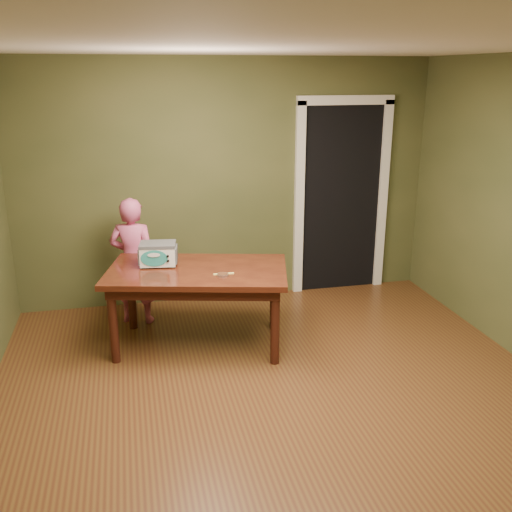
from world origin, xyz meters
name	(u,v)px	position (x,y,z in m)	size (l,w,h in m)	color
floor	(290,419)	(0.00, 0.00, 0.00)	(5.00, 5.00, 0.00)	brown
room_shell	(295,191)	(0.00, 0.00, 1.71)	(4.52, 5.02, 2.61)	brown
doorway	(332,195)	(1.30, 2.78, 1.06)	(1.10, 0.66, 2.25)	black
dining_table	(198,279)	(-0.49, 1.36, 0.65)	(1.77, 1.26, 0.75)	#34120B
toy_oven	(158,253)	(-0.82, 1.53, 0.87)	(0.37, 0.27, 0.21)	#4C4F54
baking_pan	(223,275)	(-0.30, 1.12, 0.76)	(0.10, 0.10, 0.02)	silver
spatula	(224,274)	(-0.28, 1.16, 0.75)	(0.18, 0.03, 0.01)	#FFEF6E
child	(134,261)	(-1.04, 2.03, 0.64)	(0.47, 0.31, 1.29)	#C85281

